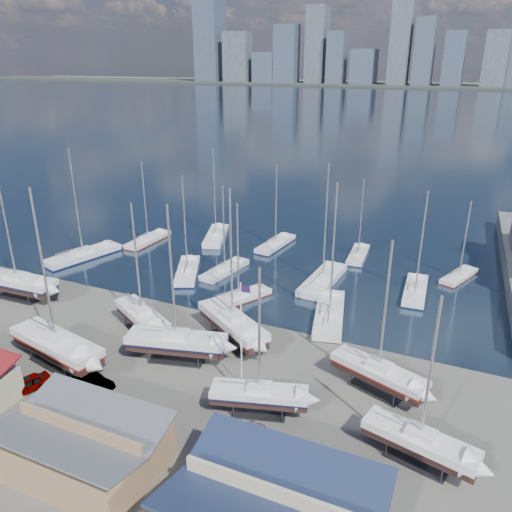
% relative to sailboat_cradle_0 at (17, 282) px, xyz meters
% --- Properties ---
extents(ground, '(1400.00, 1400.00, 0.00)m').
position_rel_sailboat_cradle_0_xyz_m(ground, '(28.29, -3.44, -2.18)').
color(ground, '#605E59').
rests_on(ground, ground).
extents(water, '(1400.00, 600.00, 0.40)m').
position_rel_sailboat_cradle_0_xyz_m(water, '(28.29, 306.56, -2.33)').
color(water, '#182939').
rests_on(water, ground).
extents(far_shore, '(1400.00, 80.00, 2.20)m').
position_rel_sailboat_cradle_0_xyz_m(far_shore, '(28.29, 566.56, -1.08)').
color(far_shore, '#2D332D').
rests_on(far_shore, ground).
extents(skyline, '(639.14, 43.80, 107.69)m').
position_rel_sailboat_cradle_0_xyz_m(skyline, '(20.45, 560.32, 36.91)').
color(skyline, '#475166').
rests_on(skyline, far_shore).
extents(shed_grey, '(12.60, 8.40, 4.17)m').
position_rel_sailboat_cradle_0_xyz_m(shed_grey, '(28.29, -19.44, -0.03)').
color(shed_grey, '#8C6B4C').
rests_on(shed_grey, ground).
extents(shed_blue, '(13.65, 9.45, 4.71)m').
position_rel_sailboat_cradle_0_xyz_m(shed_blue, '(44.29, -19.44, 0.24)').
color(shed_blue, '#BFB293').
rests_on(shed_blue, ground).
extents(sailboat_cradle_0, '(11.40, 3.64, 18.06)m').
position_rel_sailboat_cradle_0_xyz_m(sailboat_cradle_0, '(0.00, 0.00, 0.00)').
color(sailboat_cradle_0, '#2D2D33').
rests_on(sailboat_cradle_0, ground).
extents(sailboat_cradle_1, '(12.13, 5.52, 18.71)m').
position_rel_sailboat_cradle_0_xyz_m(sailboat_cradle_1, '(16.20, -9.62, 0.03)').
color(sailboat_cradle_1, '#2D2D33').
rests_on(sailboat_cradle_1, ground).
extents(sailboat_cradle_2, '(9.56, 6.83, 15.46)m').
position_rel_sailboat_cradle_0_xyz_m(sailboat_cradle_2, '(20.31, -0.75, -0.13)').
color(sailboat_cradle_2, '#2D2D33').
rests_on(sailboat_cradle_2, ground).
extents(sailboat_cradle_3, '(10.90, 5.44, 16.90)m').
position_rel_sailboat_cradle_0_xyz_m(sailboat_cradle_3, '(26.99, -3.94, -0.06)').
color(sailboat_cradle_3, '#2D2D33').
rests_on(sailboat_cradle_3, ground).
extents(sailboat_cradle_4, '(10.71, 8.39, 17.50)m').
position_rel_sailboat_cradle_0_xyz_m(sailboat_cradle_4, '(30.58, 1.91, -0.02)').
color(sailboat_cradle_4, '#2D2D33').
rests_on(sailboat_cradle_4, ground).
extents(sailboat_cradle_5, '(9.00, 4.76, 14.16)m').
position_rel_sailboat_cradle_0_xyz_m(sailboat_cradle_5, '(38.30, -8.26, -0.20)').
color(sailboat_cradle_5, '#2D2D33').
rests_on(sailboat_cradle_5, ground).
extents(sailboat_cradle_6, '(9.75, 5.71, 15.28)m').
position_rel_sailboat_cradle_0_xyz_m(sailboat_cradle_6, '(47.27, -0.74, -0.14)').
color(sailboat_cradle_6, '#2D2D33').
rests_on(sailboat_cradle_6, ground).
extents(sailboat_cradle_7, '(9.15, 4.46, 14.51)m').
position_rel_sailboat_cradle_0_xyz_m(sailboat_cradle_7, '(51.98, -8.50, -0.18)').
color(sailboat_cradle_7, '#2D2D33').
rests_on(sailboat_cradle_7, ground).
extents(sailboat_moored_0, '(6.71, 12.62, 18.16)m').
position_rel_sailboat_cradle_0_xyz_m(sailboat_moored_0, '(-2.02, 14.23, -1.86)').
color(sailboat_moored_0, black).
rests_on(sailboat_moored_0, water).
extents(sailboat_moored_1, '(3.19, 9.89, 14.61)m').
position_rel_sailboat_cradle_0_xyz_m(sailboat_moored_1, '(2.94, 24.63, -1.87)').
color(sailboat_moored_1, black).
rests_on(sailboat_moored_1, water).
extents(sailboat_moored_2, '(6.51, 11.31, 16.48)m').
position_rel_sailboat_cradle_0_xyz_m(sailboat_moored_2, '(12.78, 30.94, -1.85)').
color(sailboat_moored_2, black).
rests_on(sailboat_moored_2, water).
extents(sailboat_moored_3, '(7.03, 10.55, 15.41)m').
position_rel_sailboat_cradle_0_xyz_m(sailboat_moored_3, '(16.30, 15.66, -1.87)').
color(sailboat_moored_3, black).
rests_on(sailboat_moored_3, water).
extents(sailboat_moored_4, '(3.97, 9.47, 13.86)m').
position_rel_sailboat_cradle_0_xyz_m(sailboat_moored_4, '(21.05, 18.37, -1.85)').
color(sailboat_moored_4, black).
rests_on(sailboat_moored_4, water).
extents(sailboat_moored_5, '(3.84, 10.10, 14.74)m').
position_rel_sailboat_cradle_0_xyz_m(sailboat_moored_5, '(23.79, 31.61, -1.87)').
color(sailboat_moored_5, black).
rests_on(sailboat_moored_5, water).
extents(sailboat_moored_6, '(6.70, 9.36, 13.83)m').
position_rel_sailboat_cradle_0_xyz_m(sailboat_moored_6, '(26.95, 10.90, -1.87)').
color(sailboat_moored_6, black).
rests_on(sailboat_moored_6, water).
extents(sailboat_moored_7, '(4.04, 11.99, 17.83)m').
position_rel_sailboat_cradle_0_xyz_m(sailboat_moored_7, '(35.40, 20.55, -1.85)').
color(sailboat_moored_7, black).
rests_on(sailboat_moored_7, water).
extents(sailboat_moored_8, '(3.13, 9.01, 13.23)m').
position_rel_sailboat_cradle_0_xyz_m(sailboat_moored_8, '(37.62, 32.48, -1.87)').
color(sailboat_moored_8, black).
rests_on(sailboat_moored_8, water).
extents(sailboat_moored_9, '(5.83, 12.16, 17.71)m').
position_rel_sailboat_cradle_0_xyz_m(sailboat_moored_9, '(39.09, 11.20, -1.85)').
color(sailboat_moored_9, black).
rests_on(sailboat_moored_9, water).
extents(sailboat_moored_10, '(3.35, 10.10, 14.88)m').
position_rel_sailboat_cradle_0_xyz_m(sailboat_moored_10, '(47.73, 22.49, -1.87)').
color(sailboat_moored_10, black).
rests_on(sailboat_moored_10, water).
extents(sailboat_moored_11, '(5.05, 8.28, 11.99)m').
position_rel_sailboat_cradle_0_xyz_m(sailboat_moored_11, '(52.82, 30.22, -1.87)').
color(sailboat_moored_11, black).
rests_on(sailboat_moored_11, water).
extents(car_a, '(3.18, 4.66, 1.47)m').
position_rel_sailboat_cradle_0_xyz_m(car_a, '(16.84, -14.37, -1.44)').
color(car_a, gray).
rests_on(car_a, ground).
extents(car_b, '(4.31, 1.52, 1.42)m').
position_rel_sailboat_cradle_0_xyz_m(car_b, '(22.27, -11.48, -1.47)').
color(car_b, gray).
rests_on(car_b, ground).
extents(car_c, '(2.71, 5.08, 1.36)m').
position_rel_sailboat_cradle_0_xyz_m(car_c, '(30.76, -14.96, -1.50)').
color(car_c, gray).
rests_on(car_c, ground).
extents(car_d, '(2.46, 4.85, 1.35)m').
position_rel_sailboat_cradle_0_xyz_m(car_d, '(38.97, -13.18, -1.50)').
color(car_d, gray).
rests_on(car_d, ground).
extents(flagpole, '(0.97, 0.12, 10.92)m').
position_rel_sailboat_cradle_0_xyz_m(flagpole, '(35.18, -5.18, 4.05)').
color(flagpole, white).
rests_on(flagpole, ground).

